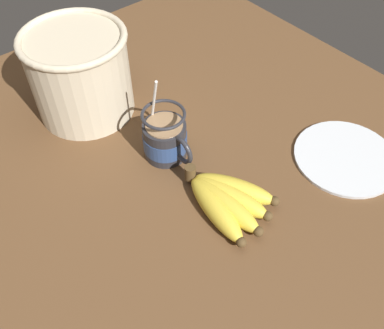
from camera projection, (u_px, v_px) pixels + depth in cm
name	position (u px, v px, depth cm)	size (l,w,h in cm)	color
table	(173.00, 175.00, 80.75)	(110.82, 110.82, 2.91)	brown
coffee_mug	(165.00, 139.00, 79.30)	(13.16, 8.28, 16.45)	#28282D
banana_bunch	(227.00, 200.00, 72.77)	(17.90, 13.48, 4.22)	#4C381E
woven_basket	(80.00, 73.00, 84.05)	(20.53, 20.53, 17.76)	beige
small_plate	(346.00, 157.00, 81.38)	(19.53, 19.53, 0.60)	silver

